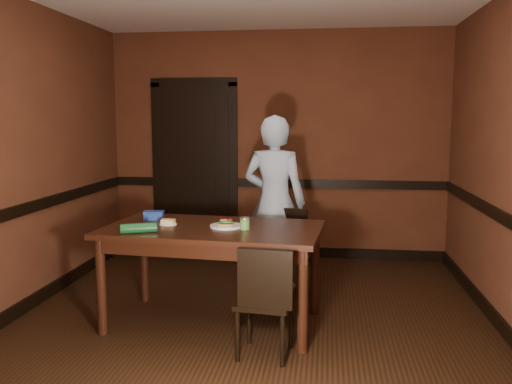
% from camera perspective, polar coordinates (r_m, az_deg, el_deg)
% --- Properties ---
extents(floor, '(4.00, 4.50, 0.01)m').
position_cam_1_polar(floor, '(4.57, -0.59, -13.75)').
color(floor, black).
rests_on(floor, ground).
extents(wall_back, '(4.00, 0.02, 2.70)m').
position_cam_1_polar(wall_back, '(6.50, 2.20, 4.89)').
color(wall_back, '#542B19').
rests_on(wall_back, ground).
extents(wall_front, '(4.00, 0.02, 2.70)m').
position_cam_1_polar(wall_front, '(2.08, -9.42, -1.51)').
color(wall_front, '#542B19').
rests_on(wall_front, ground).
extents(wall_left, '(0.02, 4.50, 2.70)m').
position_cam_1_polar(wall_left, '(4.96, -24.18, 3.30)').
color(wall_left, '#542B19').
rests_on(wall_left, ground).
extents(dado_back, '(4.00, 0.03, 0.10)m').
position_cam_1_polar(dado_back, '(6.52, 2.17, 0.94)').
color(dado_back, black).
rests_on(dado_back, ground).
extents(dado_left, '(0.03, 4.50, 0.10)m').
position_cam_1_polar(dado_left, '(5.00, -23.74, -1.84)').
color(dado_left, black).
rests_on(dado_left, ground).
extents(dado_right, '(0.03, 4.50, 0.10)m').
position_cam_1_polar(dado_right, '(4.50, 25.32, -2.95)').
color(dado_right, black).
rests_on(dado_right, ground).
extents(baseboard_back, '(4.00, 0.03, 0.12)m').
position_cam_1_polar(baseboard_back, '(6.67, 2.13, -6.24)').
color(baseboard_back, black).
rests_on(baseboard_back, ground).
extents(baseboard_left, '(0.03, 4.50, 0.12)m').
position_cam_1_polar(baseboard_left, '(5.20, -23.23, -11.00)').
color(baseboard_left, black).
rests_on(baseboard_left, ground).
extents(baseboard_right, '(0.03, 4.50, 0.12)m').
position_cam_1_polar(baseboard_right, '(4.72, 24.71, -13.02)').
color(baseboard_right, black).
rests_on(baseboard_right, ground).
extents(door, '(1.05, 0.07, 2.20)m').
position_cam_1_polar(door, '(6.65, -6.46, 2.69)').
color(door, black).
rests_on(door, ground).
extents(dining_table, '(1.80, 1.11, 0.81)m').
position_cam_1_polar(dining_table, '(4.48, -4.50, -8.75)').
color(dining_table, black).
rests_on(dining_table, floor).
extents(chair_far, '(0.49, 0.49, 0.82)m').
position_cam_1_polar(chair_far, '(5.15, 3.94, -6.52)').
color(chair_far, black).
rests_on(chair_far, floor).
extents(chair_near, '(0.42, 0.42, 0.81)m').
position_cam_1_polar(chair_near, '(3.90, 0.95, -11.27)').
color(chair_near, black).
rests_on(chair_near, floor).
extents(person, '(0.69, 0.52, 1.71)m').
position_cam_1_polar(person, '(5.34, 1.95, -1.09)').
color(person, '#A3C2DA').
rests_on(person, floor).
extents(sandwich_plate, '(0.26, 0.26, 0.07)m').
position_cam_1_polar(sandwich_plate, '(4.36, -3.16, -3.47)').
color(sandwich_plate, white).
rests_on(sandwich_plate, dining_table).
extents(sauce_jar, '(0.08, 0.08, 0.10)m').
position_cam_1_polar(sauce_jar, '(4.27, -1.19, -3.31)').
color(sauce_jar, '#579946').
rests_on(sauce_jar, dining_table).
extents(cheese_saucer, '(0.14, 0.14, 0.04)m').
position_cam_1_polar(cheese_saucer, '(4.52, -9.24, -3.18)').
color(cheese_saucer, white).
rests_on(cheese_saucer, dining_table).
extents(food_tub, '(0.19, 0.14, 0.07)m').
position_cam_1_polar(food_tub, '(4.76, -10.71, -2.42)').
color(food_tub, '#294BB1').
rests_on(food_tub, dining_table).
extents(wrapped_veg, '(0.28, 0.18, 0.08)m').
position_cam_1_polar(wrapped_veg, '(4.23, -12.26, -3.73)').
color(wrapped_veg, '#124F22').
rests_on(wrapped_veg, dining_table).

